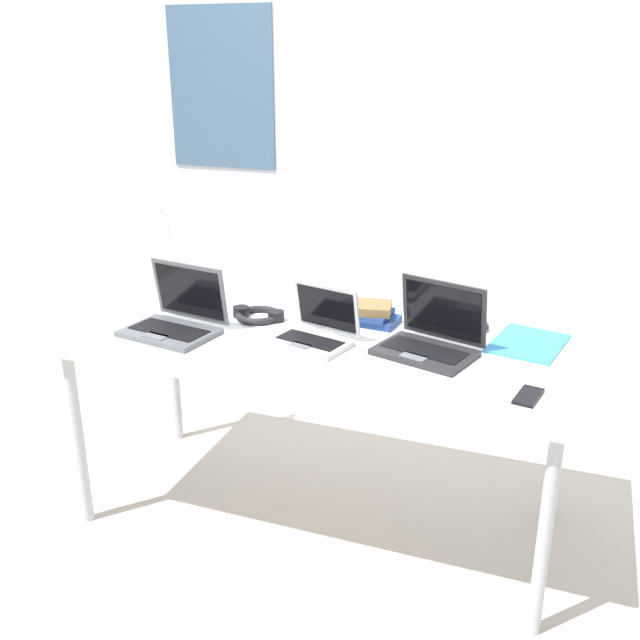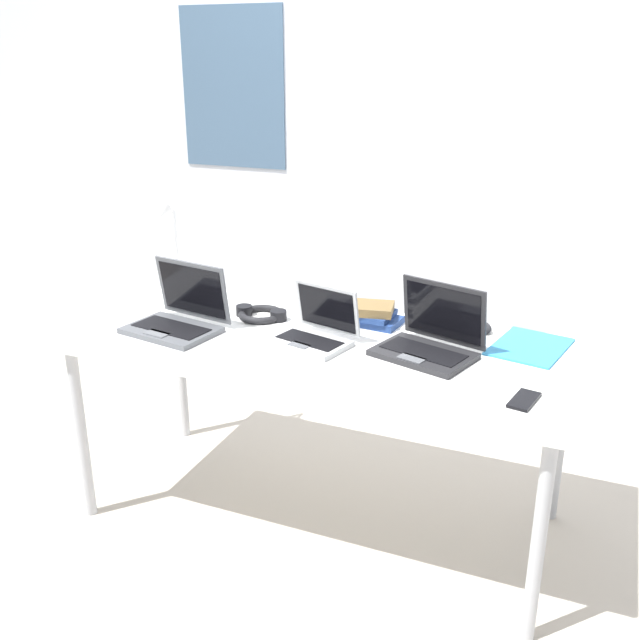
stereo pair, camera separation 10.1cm
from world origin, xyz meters
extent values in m
plane|color=#B7AD9E|center=(0.00, 0.00, 0.00)|extent=(12.00, 12.00, 0.00)
cube|color=silver|center=(0.00, 1.10, 1.30)|extent=(6.00, 0.12, 2.60)
cube|color=#3F5972|center=(-0.90, 1.04, 1.55)|extent=(0.56, 0.01, 0.76)
cube|color=white|center=(0.00, 0.00, 0.72)|extent=(1.80, 0.80, 0.03)
cylinder|color=#B2B5BA|center=(-0.84, -0.34, 0.35)|extent=(0.04, 0.04, 0.71)
cylinder|color=#B2B5BA|center=(0.84, -0.34, 0.35)|extent=(0.04, 0.04, 0.71)
cylinder|color=#B2B5BA|center=(-0.84, 0.34, 0.35)|extent=(0.04, 0.04, 0.71)
cylinder|color=#B2B5BA|center=(0.84, 0.34, 0.35)|extent=(0.04, 0.04, 0.71)
cylinder|color=white|center=(-0.80, 0.31, 0.75)|extent=(0.12, 0.12, 0.02)
cylinder|color=white|center=(-0.80, 0.31, 0.93)|extent=(0.02, 0.02, 0.34)
cylinder|color=white|center=(-0.80, 0.27, 1.10)|extent=(0.01, 0.08, 0.01)
cone|color=white|center=(-0.80, 0.23, 1.10)|extent=(0.07, 0.09, 0.09)
cube|color=#515459|center=(-0.54, -0.14, 0.75)|extent=(0.36, 0.28, 0.02)
cube|color=black|center=(-0.54, -0.14, 0.76)|extent=(0.31, 0.17, 0.00)
cube|color=#595B60|center=(-0.55, -0.21, 0.76)|extent=(0.10, 0.06, 0.00)
cube|color=#515459|center=(-0.52, -0.01, 0.87)|extent=(0.33, 0.09, 0.22)
cube|color=black|center=(-0.52, -0.02, 0.87)|extent=(0.30, 0.08, 0.19)
cube|color=#232326|center=(0.38, 0.00, 0.75)|extent=(0.37, 0.30, 0.02)
cube|color=black|center=(0.38, 0.00, 0.76)|extent=(0.30, 0.20, 0.00)
cube|color=#595B60|center=(0.36, -0.07, 0.76)|extent=(0.10, 0.07, 0.00)
cube|color=#232326|center=(0.42, 0.12, 0.87)|extent=(0.32, 0.13, 0.22)
cube|color=black|center=(0.41, 0.11, 0.87)|extent=(0.28, 0.11, 0.18)
cube|color=#B7BABC|center=(-0.02, -0.05, 0.75)|extent=(0.30, 0.24, 0.02)
cube|color=black|center=(-0.02, -0.05, 0.76)|extent=(0.25, 0.15, 0.00)
cube|color=#595B60|center=(-0.03, -0.11, 0.76)|extent=(0.08, 0.06, 0.00)
cube|color=#B7BABC|center=(0.01, 0.05, 0.85)|extent=(0.27, 0.10, 0.18)
cube|color=black|center=(0.01, 0.04, 0.85)|extent=(0.24, 0.09, 0.15)
ellipsoid|color=black|center=(0.52, 0.32, 0.76)|extent=(0.10, 0.11, 0.03)
cube|color=black|center=(0.74, -0.21, 0.74)|extent=(0.09, 0.15, 0.01)
torus|color=black|center=(-0.30, 0.13, 0.75)|extent=(0.18, 0.18, 0.03)
cylinder|color=black|center=(-0.38, 0.13, 0.76)|extent=(0.06, 0.06, 0.04)
cylinder|color=black|center=(-0.23, 0.13, 0.76)|extent=(0.06, 0.06, 0.04)
cube|color=navy|center=(0.12, 0.24, 0.75)|extent=(0.22, 0.16, 0.03)
cube|color=navy|center=(0.11, 0.24, 0.78)|extent=(0.18, 0.16, 0.02)
cube|color=brown|center=(0.12, 0.23, 0.80)|extent=(0.17, 0.16, 0.03)
cube|color=#338CC6|center=(0.70, 0.23, 0.74)|extent=(0.29, 0.35, 0.01)
camera|label=1|loc=(0.83, -2.24, 1.71)|focal=40.23mm
camera|label=2|loc=(0.92, -2.20, 1.71)|focal=40.23mm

